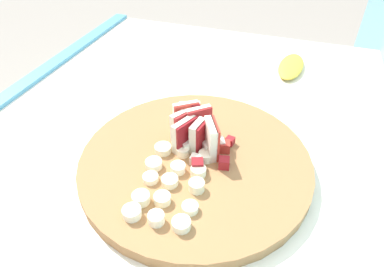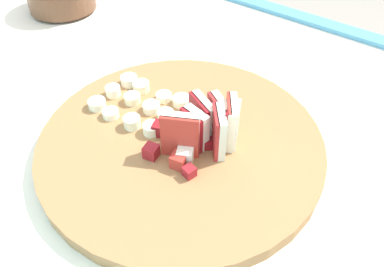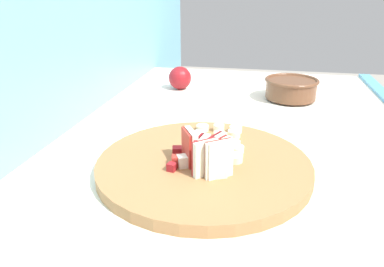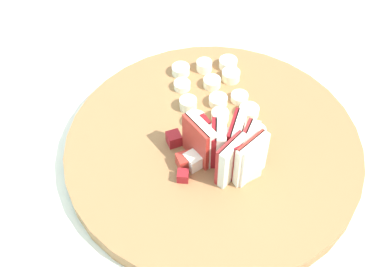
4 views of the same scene
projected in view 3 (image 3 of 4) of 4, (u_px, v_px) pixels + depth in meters
name	position (u px, v px, depth m)	size (l,w,h in m)	color
tile_backsplash	(68.00, 197.00, 0.91)	(2.40, 0.04, 1.49)	#6BADC6
cutting_board	(204.00, 165.00, 0.67)	(0.39, 0.39, 0.02)	olive
apple_wedge_fan	(209.00, 154.00, 0.62)	(0.08, 0.10, 0.07)	maroon
apple_dice_pile	(192.00, 158.00, 0.65)	(0.10, 0.10, 0.02)	maroon
banana_slice_rows	(217.00, 141.00, 0.72)	(0.17, 0.11, 0.02)	beige
ceramic_bowl	(291.00, 88.00, 1.07)	(0.16, 0.16, 0.06)	brown
whole_apple	(180.00, 78.00, 1.18)	(0.07, 0.07, 0.07)	maroon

